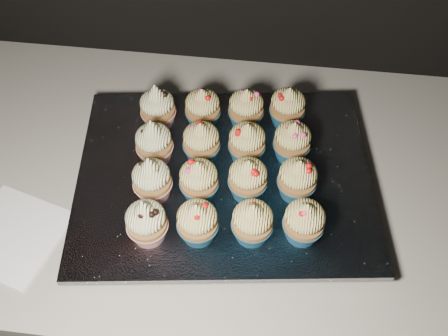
% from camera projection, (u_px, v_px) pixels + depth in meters
% --- Properties ---
extents(cabinet, '(2.40, 0.60, 0.86)m').
position_uv_depth(cabinet, '(179.00, 277.00, 1.27)').
color(cabinet, black).
rests_on(cabinet, ground).
extents(worktop, '(2.44, 0.64, 0.04)m').
position_uv_depth(worktop, '(162.00, 173.00, 0.91)').
color(worktop, beige).
rests_on(worktop, cabinet).
extents(napkin, '(0.19, 0.19, 0.00)m').
position_uv_depth(napkin, '(12.00, 235.00, 0.81)').
color(napkin, white).
rests_on(napkin, worktop).
extents(baking_tray, '(0.50, 0.41, 0.02)m').
position_uv_depth(baking_tray, '(224.00, 182.00, 0.86)').
color(baking_tray, black).
rests_on(baking_tray, worktop).
extents(foil_lining, '(0.54, 0.45, 0.01)m').
position_uv_depth(foil_lining, '(224.00, 176.00, 0.85)').
color(foil_lining, silver).
rests_on(foil_lining, baking_tray).
extents(cupcake_0, '(0.06, 0.06, 0.10)m').
position_uv_depth(cupcake_0, '(146.00, 222.00, 0.74)').
color(cupcake_0, '#A91718').
rests_on(cupcake_0, foil_lining).
extents(cupcake_1, '(0.06, 0.06, 0.08)m').
position_uv_depth(cupcake_1, '(197.00, 222.00, 0.74)').
color(cupcake_1, '#1B587F').
rests_on(cupcake_1, foil_lining).
extents(cupcake_2, '(0.06, 0.06, 0.08)m').
position_uv_depth(cupcake_2, '(252.00, 222.00, 0.74)').
color(cupcake_2, '#1B587F').
rests_on(cupcake_2, foil_lining).
extents(cupcake_3, '(0.06, 0.06, 0.08)m').
position_uv_depth(cupcake_3, '(304.00, 221.00, 0.74)').
color(cupcake_3, '#1B587F').
rests_on(cupcake_3, foil_lining).
extents(cupcake_4, '(0.06, 0.06, 0.10)m').
position_uv_depth(cupcake_4, '(152.00, 179.00, 0.79)').
color(cupcake_4, '#A91718').
rests_on(cupcake_4, foil_lining).
extents(cupcake_5, '(0.06, 0.06, 0.08)m').
position_uv_depth(cupcake_5, '(199.00, 180.00, 0.79)').
color(cupcake_5, '#1B587F').
rests_on(cupcake_5, foil_lining).
extents(cupcake_6, '(0.06, 0.06, 0.08)m').
position_uv_depth(cupcake_6, '(248.00, 179.00, 0.79)').
color(cupcake_6, '#1B587F').
rests_on(cupcake_6, foil_lining).
extents(cupcake_7, '(0.06, 0.06, 0.08)m').
position_uv_depth(cupcake_7, '(297.00, 179.00, 0.79)').
color(cupcake_7, '#1B587F').
rests_on(cupcake_7, foil_lining).
extents(cupcake_8, '(0.06, 0.06, 0.10)m').
position_uv_depth(cupcake_8, '(154.00, 142.00, 0.83)').
color(cupcake_8, '#A91718').
rests_on(cupcake_8, foil_lining).
extents(cupcake_9, '(0.06, 0.06, 0.08)m').
position_uv_depth(cupcake_9, '(201.00, 142.00, 0.84)').
color(cupcake_9, '#1B587F').
rests_on(cupcake_9, foil_lining).
extents(cupcake_10, '(0.06, 0.06, 0.08)m').
position_uv_depth(cupcake_10, '(247.00, 143.00, 0.83)').
color(cupcake_10, '#1B587F').
rests_on(cupcake_10, foil_lining).
extents(cupcake_11, '(0.06, 0.06, 0.08)m').
position_uv_depth(cupcake_11, '(292.00, 141.00, 0.84)').
color(cupcake_11, '#1B587F').
rests_on(cupcake_11, foil_lining).
extents(cupcake_12, '(0.06, 0.06, 0.10)m').
position_uv_depth(cupcake_12, '(158.00, 107.00, 0.88)').
color(cupcake_12, '#A91718').
rests_on(cupcake_12, foil_lining).
extents(cupcake_13, '(0.06, 0.06, 0.08)m').
position_uv_depth(cupcake_13, '(203.00, 108.00, 0.88)').
color(cupcake_13, '#1B587F').
rests_on(cupcake_13, foil_lining).
extents(cupcake_14, '(0.06, 0.06, 0.08)m').
position_uv_depth(cupcake_14, '(246.00, 109.00, 0.88)').
color(cupcake_14, '#1B587F').
rests_on(cupcake_14, foil_lining).
extents(cupcake_15, '(0.06, 0.06, 0.08)m').
position_uv_depth(cupcake_15, '(288.00, 107.00, 0.88)').
color(cupcake_15, '#1B587F').
rests_on(cupcake_15, foil_lining).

